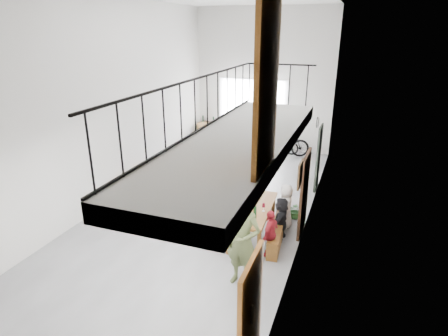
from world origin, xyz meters
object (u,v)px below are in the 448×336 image
at_px(serving_counter, 219,135).
at_px(oak_barrel, 205,135).
at_px(side_bench, 136,183).
at_px(tasting_table, 253,210).
at_px(host_standing, 243,241).
at_px(bench_inner, 229,223).
at_px(bicycle_near, 279,143).

bearing_deg(serving_counter, oak_barrel, -148.21).
bearing_deg(side_bench, tasting_table, -19.16).
bearing_deg(side_bench, serving_counter, 81.84).
xyz_separation_m(oak_barrel, host_standing, (4.24, -8.18, 0.49)).
height_order(serving_counter, host_standing, host_standing).
bearing_deg(bench_inner, serving_counter, 113.67).
bearing_deg(tasting_table, serving_counter, 114.05).
xyz_separation_m(tasting_table, oak_barrel, (-3.94, 6.42, -0.23)).
bearing_deg(oak_barrel, bicycle_near, 2.13).
bearing_deg(bench_inner, side_bench, 159.87).
distance_m(oak_barrel, bicycle_near, 3.16).
distance_m(side_bench, bicycle_near, 6.11).
bearing_deg(bench_inner, tasting_table, -7.68).
relative_size(host_standing, bicycle_near, 1.24).
relative_size(bench_inner, serving_counter, 0.98).
bearing_deg(oak_barrel, bench_inner, -62.27).
bearing_deg(side_bench, bicycle_near, 56.58).
bearing_deg(bicycle_near, tasting_table, -172.11).
relative_size(tasting_table, serving_counter, 1.14).
bearing_deg(bicycle_near, bench_inner, -177.41).
distance_m(bench_inner, bicycle_near, 6.45).
relative_size(oak_barrel, serving_counter, 0.53).
height_order(oak_barrel, bicycle_near, oak_barrel).
bearing_deg(serving_counter, tasting_table, -55.80).
height_order(tasting_table, oak_barrel, oak_barrel).
bearing_deg(tasting_table, bicycle_near, 93.88).
distance_m(oak_barrel, host_standing, 9.23).
distance_m(serving_counter, bicycle_near, 2.62).
xyz_separation_m(oak_barrel, serving_counter, (0.55, 0.25, -0.01)).
distance_m(host_standing, bicycle_near, 8.38).
distance_m(bench_inner, side_bench, 3.78).
xyz_separation_m(serving_counter, bicycle_near, (2.61, -0.13, -0.06)).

